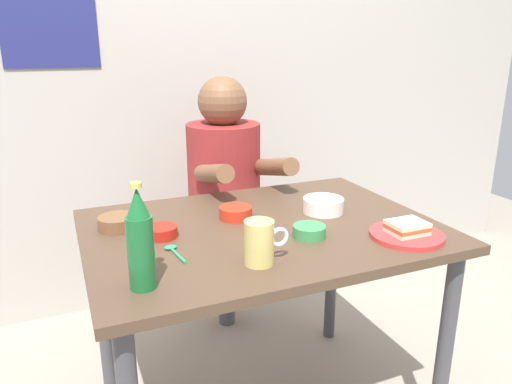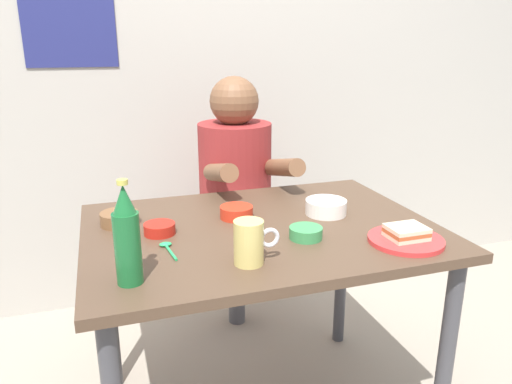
% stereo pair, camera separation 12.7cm
% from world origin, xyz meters
% --- Properties ---
extents(wall_back, '(4.40, 0.09, 2.60)m').
position_xyz_m(wall_back, '(-0.00, 1.05, 1.30)').
color(wall_back, '#ADA89E').
rests_on(wall_back, ground).
extents(dining_table, '(1.10, 0.80, 0.74)m').
position_xyz_m(dining_table, '(0.00, 0.00, 0.65)').
color(dining_table, '#4C3828').
rests_on(dining_table, ground).
extents(stool, '(0.34, 0.34, 0.45)m').
position_xyz_m(stool, '(0.09, 0.63, 0.35)').
color(stool, '#4C4C51').
rests_on(stool, ground).
extents(person_seated, '(0.33, 0.56, 0.72)m').
position_xyz_m(person_seated, '(0.09, 0.62, 0.77)').
color(person_seated, maroon).
rests_on(person_seated, stool).
extents(plate_orange, '(0.22, 0.22, 0.01)m').
position_xyz_m(plate_orange, '(0.36, -0.25, 0.75)').
color(plate_orange, red).
rests_on(plate_orange, dining_table).
extents(sandwich, '(0.11, 0.09, 0.04)m').
position_xyz_m(sandwich, '(0.36, -0.25, 0.77)').
color(sandwich, beige).
rests_on(sandwich, plate_orange).
extents(beer_mug, '(0.13, 0.08, 0.12)m').
position_xyz_m(beer_mug, '(-0.11, -0.25, 0.80)').
color(beer_mug, '#D1BC66').
rests_on(beer_mug, dining_table).
extents(beer_bottle, '(0.06, 0.06, 0.26)m').
position_xyz_m(beer_bottle, '(-0.42, -0.26, 0.86)').
color(beer_bottle, '#19602D').
rests_on(beer_bottle, dining_table).
extents(sambal_bowl_red, '(0.10, 0.10, 0.03)m').
position_xyz_m(sambal_bowl_red, '(-0.32, 0.03, 0.76)').
color(sambal_bowl_red, '#B21E14').
rests_on(sambal_bowl_red, dining_table).
extents(sauce_bowl_chili, '(0.11, 0.11, 0.04)m').
position_xyz_m(sauce_bowl_chili, '(-0.05, 0.10, 0.76)').
color(sauce_bowl_chili, red).
rests_on(sauce_bowl_chili, dining_table).
extents(rice_bowl_white, '(0.14, 0.14, 0.05)m').
position_xyz_m(rice_bowl_white, '(0.25, 0.04, 0.77)').
color(rice_bowl_white, silver).
rests_on(rice_bowl_white, dining_table).
extents(dip_bowl_green, '(0.10, 0.10, 0.03)m').
position_xyz_m(dip_bowl_green, '(0.10, -0.14, 0.76)').
color(dip_bowl_green, '#388C4C').
rests_on(dip_bowl_green, dining_table).
extents(condiment_bowl_brown, '(0.12, 0.12, 0.04)m').
position_xyz_m(condiment_bowl_brown, '(-0.43, 0.16, 0.76)').
color(condiment_bowl_brown, brown).
rests_on(condiment_bowl_brown, dining_table).
extents(spoon, '(0.04, 0.12, 0.01)m').
position_xyz_m(spoon, '(-0.31, -0.09, 0.75)').
color(spoon, '#26A559').
rests_on(spoon, dining_table).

